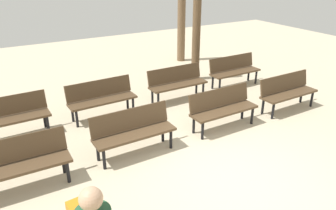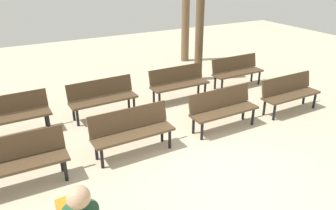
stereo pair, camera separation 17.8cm
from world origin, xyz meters
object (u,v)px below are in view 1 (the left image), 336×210
object	(u,v)px
bench_r0_c3	(287,90)
bench_r1_c3	(234,69)
bench_r0_c0	(18,161)
tree_0	(181,21)
tree_1	(196,38)
bench_r1_c1	(101,97)
bench_r1_c0	(9,115)
bench_r1_c2	(177,81)
bench_r0_c1	(133,129)
bench_r0_c2	(222,106)

from	to	relation	value
bench_r0_c3	bench_r1_c3	xyz separation A→B (m)	(-0.01, 1.99, 0.00)
bench_r0_c0	tree_0	xyz separation A→B (m)	(6.26, 5.10, 0.93)
tree_1	bench_r1_c1	bearing A→B (deg)	-161.57
bench_r1_c3	bench_r1_c0	bearing A→B (deg)	-179.80
bench_r1_c0	bench_r1_c2	bearing A→B (deg)	-0.91
bench_r0_c1	bench_r1_c0	world-z (taller)	same
bench_r0_c0	bench_r0_c3	world-z (taller)	same
bench_r0_c1	tree_1	distance (m)	4.68
tree_0	bench_r1_c3	bearing A→B (deg)	-91.20
bench_r0_c3	bench_r1_c1	bearing A→B (deg)	154.19
bench_r0_c0	tree_1	distance (m)	6.39
bench_r0_c2	bench_r0_c3	world-z (taller)	same
bench_r0_c1	bench_r1_c2	xyz separation A→B (m)	(2.13, 1.90, 0.00)
bench_r0_c0	bench_r0_c1	bearing A→B (deg)	2.59
bench_r1_c0	bench_r1_c1	bearing A→B (deg)	-1.11
bench_r0_c3	tree_0	size ratio (longest dim) A/B	0.56
bench_r1_c2	bench_r1_c3	world-z (taller)	same
bench_r0_c2	bench_r1_c3	xyz separation A→B (m)	(1.99, 1.97, 0.00)
bench_r1_c0	bench_r1_c3	size ratio (longest dim) A/B	1.00
bench_r0_c2	bench_r1_c2	xyz separation A→B (m)	(-0.02, 1.89, 0.00)
bench_r0_c2	bench_r1_c1	world-z (taller)	same
bench_r0_c2	tree_0	xyz separation A→B (m)	(2.05, 5.02, 0.93)
bench_r0_c2	bench_r1_c3	world-z (taller)	same
tree_0	tree_1	bearing A→B (deg)	-109.88
tree_0	tree_1	world-z (taller)	tree_0
bench_r1_c0	tree_1	world-z (taller)	tree_1
bench_r1_c3	tree_1	size ratio (longest dim) A/B	0.62
bench_r1_c0	tree_0	distance (m)	7.01
bench_r0_c2	bench_r0_c3	xyz separation A→B (m)	(2.00, -0.03, 0.00)
tree_0	tree_1	size ratio (longest dim) A/B	1.12
bench_r0_c2	bench_r1_c3	size ratio (longest dim) A/B	1.00
bench_r0_c0	bench_r0_c1	world-z (taller)	same
bench_r0_c3	bench_r1_c2	size ratio (longest dim) A/B	1.00
bench_r0_c2	tree_1	bearing A→B (deg)	65.15
bench_r1_c3	tree_1	world-z (taller)	tree_1
bench_r0_c1	bench_r0_c3	xyz separation A→B (m)	(4.16, -0.02, 0.00)
bench_r1_c0	tree_1	xyz separation A→B (m)	(5.47, 1.16, 0.78)
bench_r1_c0	tree_0	xyz separation A→B (m)	(6.19, 3.16, 0.93)
bench_r0_c0	tree_0	size ratio (longest dim) A/B	0.56
bench_r1_c1	tree_1	xyz separation A→B (m)	(3.45, 1.15, 0.78)
bench_r1_c0	bench_r1_c2	xyz separation A→B (m)	(4.12, 0.04, 0.00)
bench_r1_c3	bench_r0_c2	bearing A→B (deg)	-136.16
bench_r0_c2	bench_r1_c0	world-z (taller)	same
bench_r1_c0	bench_r1_c2	world-z (taller)	same
bench_r1_c1	bench_r1_c2	size ratio (longest dim) A/B	1.01
bench_r0_c1	bench_r0_c3	world-z (taller)	same
bench_r0_c2	bench_r0_c1	bearing A→B (deg)	179.09
bench_r1_c3	bench_r1_c1	bearing A→B (deg)	-179.44
bench_r1_c3	bench_r1_c2	bearing A→B (deg)	-178.72
bench_r0_c3	bench_r1_c0	xyz separation A→B (m)	(-6.14, 1.88, 0.00)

